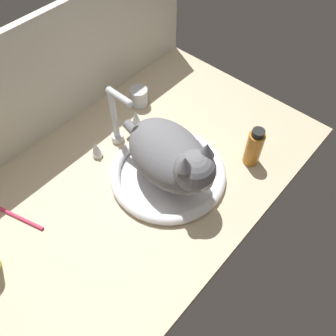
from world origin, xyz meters
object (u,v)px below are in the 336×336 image
sink_basin (168,173)px  faucet (116,123)px  amber_bottle (254,147)px  metal_jar (139,97)px  toothbrush (14,215)px  cat (173,158)px

sink_basin → faucet: faucet is taller
amber_bottle → metal_jar: bearing=95.7°
metal_jar → amber_bottle: 44.00cm
amber_bottle → toothbrush: size_ratio=0.74×
amber_bottle → sink_basin: bearing=144.3°
sink_basin → metal_jar: size_ratio=5.43×
amber_bottle → toothbrush: 71.33cm
amber_bottle → toothbrush: (-59.84, 38.39, -5.82)cm
faucet → toothbrush: (-38.56, 2.05, -7.80)cm
sink_basin → faucet: (0.00, 21.06, 7.05)cm
cat → toothbrush: size_ratio=2.10×
sink_basin → amber_bottle: bearing=-35.7°
metal_jar → amber_bottle: amber_bottle is taller
metal_jar → amber_bottle: (4.38, -43.66, 3.22)cm
faucet → amber_bottle: 42.16cm
toothbrush → amber_bottle: bearing=-32.7°
cat → metal_jar: bearing=60.4°
sink_basin → amber_bottle: (21.28, -15.29, 5.07)cm
cat → toothbrush: bearing=146.4°
sink_basin → metal_jar: bearing=59.2°
amber_bottle → toothbrush: bearing=147.3°
cat → sink_basin: bearing=78.6°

